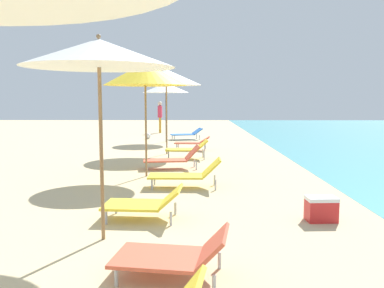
{
  "coord_description": "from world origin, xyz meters",
  "views": [
    {
      "loc": [
        1.28,
        2.74,
        1.88
      ],
      "look_at": [
        1.22,
        8.36,
        1.27
      ],
      "focal_mm": 37.66,
      "sensor_mm": 36.0,
      "label": 1
    }
  ],
  "objects": [
    {
      "name": "lounger_fifth_inland",
      "position": [
        1.0,
        15.54,
        0.33
      ],
      "size": [
        1.39,
        0.7,
        0.62
      ],
      "rotation": [
        0.0,
        0.0,
        3.2
      ],
      "color": "yellow",
      "rests_on": "ground"
    },
    {
      "name": "lounger_third_inland",
      "position": [
        1.05,
        6.85,
        0.25
      ],
      "size": [
        1.29,
        0.86,
        0.53
      ],
      "rotation": [
        0.0,
        0.0,
        3.0
      ],
      "color": "#D8593F",
      "rests_on": "ground"
    },
    {
      "name": "umbrella_third",
      "position": [
        0.02,
        8.02,
        2.48
      ],
      "size": [
        1.98,
        1.98,
        2.73
      ],
      "color": "olive",
      "rests_on": "ground"
    },
    {
      "name": "umbrella_fifth",
      "position": [
        0.25,
        16.66,
        2.65
      ],
      "size": [
        2.42,
        2.42,
        2.98
      ],
      "color": "olive",
      "rests_on": "ground"
    },
    {
      "name": "umbrella_fourth",
      "position": [
        0.05,
        12.55,
        2.5
      ],
      "size": [
        2.02,
        2.02,
        2.83
      ],
      "color": "olive",
      "rests_on": "ground"
    },
    {
      "name": "beach_ball",
      "position": [
        -1.06,
        22.14,
        0.14
      ],
      "size": [
        0.28,
        0.28,
        0.28
      ],
      "primitive_type": "sphere",
      "color": "white",
      "rests_on": "ground"
    },
    {
      "name": "lounger_third_shoreside",
      "position": [
        0.47,
        8.93,
        0.27
      ],
      "size": [
        1.26,
        0.75,
        0.53
      ],
      "rotation": [
        0.0,
        0.0,
        3.08
      ],
      "color": "yellow",
      "rests_on": "ground"
    },
    {
      "name": "cooler_box",
      "position": [
        3.23,
        8.88,
        0.19
      ],
      "size": [
        0.48,
        0.33,
        0.38
      ],
      "color": "red",
      "rests_on": "ground"
    },
    {
      "name": "lounger_farthest_shoreside",
      "position": [
        0.83,
        21.81,
        0.28
      ],
      "size": [
        1.59,
        1.0,
        0.54
      ],
      "rotation": [
        0.0,
        0.0,
        3.38
      ],
      "color": "blue",
      "rests_on": "ground"
    },
    {
      "name": "lounger_fourth_inland",
      "position": [
        1.07,
        11.27,
        0.3
      ],
      "size": [
        1.56,
        0.61,
        0.64
      ],
      "rotation": [
        0.0,
        0.0,
        3.14
      ],
      "color": "yellow",
      "rests_on": "ground"
    },
    {
      "name": "umbrella_farthest",
      "position": [
        -0.08,
        20.71,
        2.41
      ],
      "size": [
        2.06,
        2.06,
        2.68
      ],
      "color": "#4C4C51",
      "rests_on": "ground"
    },
    {
      "name": "lounger_fourth_shoreside",
      "position": [
        0.65,
        13.65,
        0.29
      ],
      "size": [
        1.59,
        0.76,
        0.64
      ],
      "rotation": [
        0.0,
        0.0,
        3.27
      ],
      "color": "#D8593F",
      "rests_on": "ground"
    },
    {
      "name": "lounger_fifth_shoreside",
      "position": [
        1.14,
        17.74,
        0.3
      ],
      "size": [
        1.35,
        0.66,
        0.52
      ],
      "rotation": [
        0.0,
        0.0,
        3.07
      ],
      "color": "#D8593F",
      "rests_on": "ground"
    },
    {
      "name": "person_walking_near",
      "position": [
        -0.8,
        25.72,
        1.1
      ],
      "size": [
        0.24,
        0.37,
        1.79
      ],
      "rotation": [
        0.0,
        0.0,
        6.25
      ],
      "color": "orange",
      "rests_on": "ground"
    }
  ]
}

